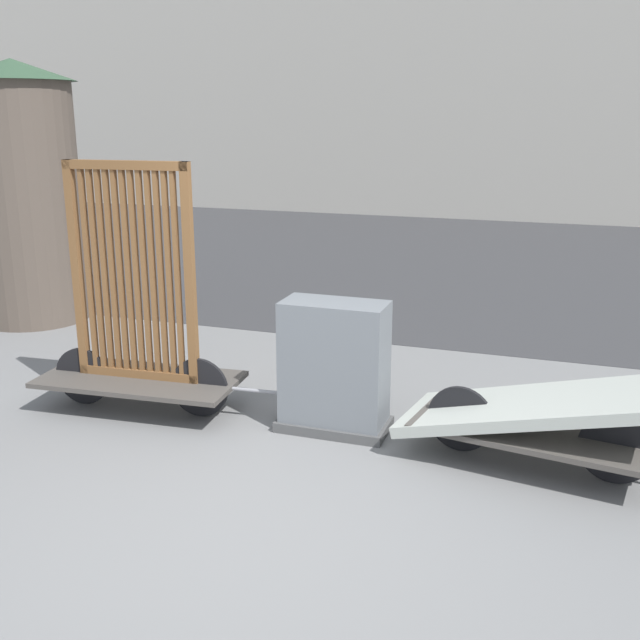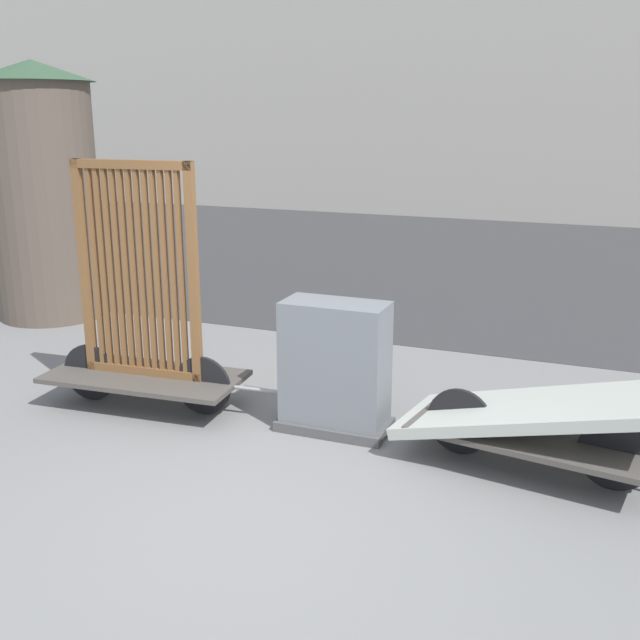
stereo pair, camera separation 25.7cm
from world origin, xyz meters
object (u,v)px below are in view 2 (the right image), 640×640
bike_cart_with_bedframe (142,327)px  utility_cabinet (335,372)px  bike_cart_with_mattress (535,419)px  advertising_column (43,190)px

bike_cart_with_bedframe → utility_cabinet: bearing=0.8°
bike_cart_with_mattress → advertising_column: advertising_column is taller
bike_cart_with_mattress → utility_cabinet: bearing=-176.3°
bike_cart_with_mattress → utility_cabinet: (-1.54, 0.14, 0.09)m
bike_cart_with_bedframe → bike_cart_with_mattress: bearing=-4.2°
bike_cart_with_bedframe → advertising_column: size_ratio=0.79×
bike_cart_with_mattress → bike_cart_with_bedframe: bearing=-171.0°
bike_cart_with_bedframe → advertising_column: (-2.81, 2.12, 0.83)m
bike_cart_with_bedframe → advertising_column: 3.61m
bike_cart_with_bedframe → bike_cart_with_mattress: 3.22m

